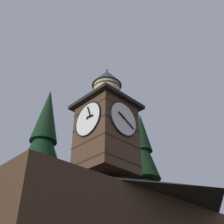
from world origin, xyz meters
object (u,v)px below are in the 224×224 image
clock_tower (106,126)px  pine_tree_behind (34,201)px  moon (10,197)px  pine_tree_aside (147,217)px

clock_tower → pine_tree_behind: size_ratio=0.52×
moon → pine_tree_aside: bearing=84.2°
clock_tower → pine_tree_aside: bearing=-155.8°
clock_tower → pine_tree_aside: (-8.45, -3.80, -4.08)m
clock_tower → moon: moon is taller
clock_tower → moon: size_ratio=5.29×
pine_tree_behind → pine_tree_aside: 9.90m
pine_tree_behind → moon: bearing=-111.8°
pine_tree_aside → clock_tower: bearing=24.2°
pine_tree_behind → pine_tree_aside: bearing=167.3°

